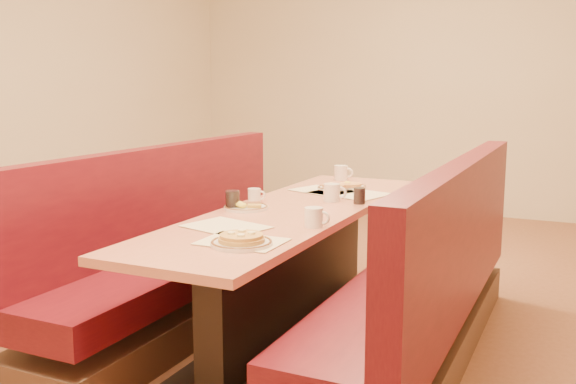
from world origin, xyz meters
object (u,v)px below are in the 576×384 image
at_px(coffee_mug_c, 332,192).
at_px(coffee_mug_a, 315,217).
at_px(diner_table, 293,275).
at_px(coffee_mug_d, 341,172).
at_px(pancake_plate, 242,241).
at_px(eggs_plate, 246,207).
at_px(coffee_mug_b, 255,195).
at_px(soda_tumbler_near, 233,200).
at_px(booth_left, 182,262).
at_px(booth_right, 425,296).
at_px(soda_tumbler_mid, 359,196).

bearing_deg(coffee_mug_c, coffee_mug_a, -92.90).
xyz_separation_m(diner_table, coffee_mug_d, (-0.13, 1.10, 0.43)).
relative_size(pancake_plate, coffee_mug_d, 1.95).
height_order(diner_table, eggs_plate, eggs_plate).
xyz_separation_m(coffee_mug_b, soda_tumbler_near, (-0.00, -0.25, 0.01)).
xyz_separation_m(booth_left, coffee_mug_d, (0.60, 1.10, 0.44)).
height_order(coffee_mug_d, soda_tumbler_near, soda_tumbler_near).
bearing_deg(eggs_plate, diner_table, 29.77).
bearing_deg(coffee_mug_d, eggs_plate, -107.47).
xyz_separation_m(pancake_plate, coffee_mug_c, (-0.03, 1.12, 0.03)).
bearing_deg(coffee_mug_b, booth_left, 172.79).
xyz_separation_m(pancake_plate, coffee_mug_b, (-0.42, 0.90, 0.02)).
height_order(pancake_plate, coffee_mug_a, coffee_mug_a).
height_order(coffee_mug_b, soda_tumbler_near, soda_tumbler_near).
relative_size(booth_right, coffee_mug_b, 24.48).
xyz_separation_m(booth_right, pancake_plate, (-0.59, -0.82, 0.41)).
height_order(booth_right, coffee_mug_d, booth_right).
xyz_separation_m(coffee_mug_c, soda_tumbler_mid, (0.17, -0.01, -0.01)).
relative_size(eggs_plate, coffee_mug_b, 2.34).
height_order(coffee_mug_a, coffee_mug_d, coffee_mug_d).
distance_m(diner_table, eggs_plate, 0.47).
height_order(booth_left, booth_right, same).
height_order(pancake_plate, coffee_mug_c, coffee_mug_c).
bearing_deg(diner_table, soda_tumbler_mid, 45.67).
height_order(eggs_plate, soda_tumbler_near, soda_tumbler_near).
bearing_deg(coffee_mug_a, pancake_plate, -110.39).
height_order(diner_table, coffee_mug_b, coffee_mug_b).
height_order(coffee_mug_c, soda_tumbler_near, soda_tumbler_near).
xyz_separation_m(booth_left, coffee_mug_b, (0.46, 0.08, 0.43)).
relative_size(booth_left, coffee_mug_c, 18.92).
bearing_deg(coffee_mug_a, coffee_mug_d, 102.41).
distance_m(booth_left, coffee_mug_a, 1.17).
height_order(coffee_mug_d, soda_tumbler_mid, coffee_mug_d).
xyz_separation_m(booth_right, coffee_mug_a, (-0.45, -0.37, 0.44)).
relative_size(coffee_mug_a, coffee_mug_d, 0.93).
bearing_deg(coffee_mug_c, eggs_plate, -145.80).
xyz_separation_m(booth_left, booth_right, (1.46, 0.00, 0.00)).
bearing_deg(booth_left, coffee_mug_a, -20.09).
distance_m(pancake_plate, coffee_mug_d, 1.95).
height_order(eggs_plate, soda_tumbler_mid, soda_tumbler_mid).
bearing_deg(pancake_plate, coffee_mug_c, 91.57).
relative_size(diner_table, coffee_mug_b, 24.48).
relative_size(coffee_mug_c, coffee_mug_d, 0.99).
relative_size(coffee_mug_a, coffee_mug_b, 1.21).
distance_m(booth_left, eggs_plate, 0.66).
bearing_deg(coffee_mug_b, booth_right, -21.71).
bearing_deg(coffee_mug_c, diner_table, -128.41).
relative_size(pancake_plate, coffee_mug_c, 1.97).
bearing_deg(soda_tumbler_mid, eggs_plate, -140.52).
distance_m(pancake_plate, soda_tumbler_near, 0.78).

